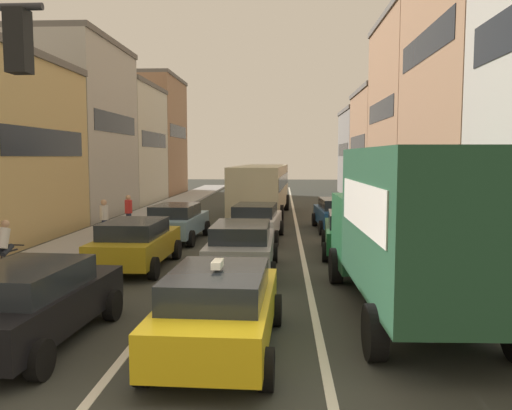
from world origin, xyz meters
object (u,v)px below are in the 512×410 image
removalist_box_truck (412,226)px  hatchback_centre_lane_third (256,221)px  bus_mid_queue_primary (262,186)px  wagon_left_lane_second (136,243)px  pedestrian_near_kerb (129,210)px  wagon_right_lane_far (338,213)px  sedan_left_lane_front (31,302)px  sedan_right_lane_behind_truck (352,232)px  cyclist_on_sidewalk (5,252)px  taxi_centre_lane_front (219,308)px  sedan_centre_lane_second (242,246)px  pedestrian_far_sidewalk (104,217)px  sedan_left_lane_third (177,221)px

removalist_box_truck → hatchback_centre_lane_third: bearing=19.6°
hatchback_centre_lane_third → bus_mid_queue_primary: (-0.10, 8.25, 0.96)m
wagon_left_lane_second → pedestrian_near_kerb: bearing=19.2°
removalist_box_truck → wagon_right_lane_far: bearing=-0.6°
sedan_left_lane_front → removalist_box_truck: bearing=-71.9°
sedan_right_lane_behind_truck → pedestrian_near_kerb: size_ratio=2.66×
sedan_right_lane_behind_truck → cyclist_on_sidewalk: (-9.87, -4.67, 0.05)m
sedan_left_lane_front → sedan_right_lane_behind_truck: bearing=-34.3°
taxi_centre_lane_front → sedan_centre_lane_second: size_ratio=1.01×
wagon_left_lane_second → wagon_right_lane_far: (7.03, 8.51, 0.00)m
cyclist_on_sidewalk → pedestrian_far_sidewalk: 7.42m
pedestrian_near_kerb → wagon_right_lane_far: bearing=-39.9°
removalist_box_truck → sedan_centre_lane_second: removalist_box_truck is taller
removalist_box_truck → sedan_right_lane_behind_truck: size_ratio=1.76×
taxi_centre_lane_front → pedestrian_near_kerb: same height
sedan_centre_lane_second → wagon_right_lane_far: size_ratio=0.98×
wagon_left_lane_second → sedan_right_lane_behind_truck: same height
removalist_box_truck → taxi_centre_lane_front: (-3.80, -2.13, -1.18)m
removalist_box_truck → sedan_left_lane_third: size_ratio=1.77×
sedan_left_lane_third → wagon_right_lane_far: same height
wagon_right_lane_far → sedan_left_lane_third: bearing=112.8°
wagon_left_lane_second → sedan_right_lane_behind_truck: bearing=-68.1°
removalist_box_truck → sedan_left_lane_front: bearing=103.9°
removalist_box_truck → cyclist_on_sidewalk: bearing=75.1°
bus_mid_queue_primary → taxi_centre_lane_front: bearing=-176.8°
taxi_centre_lane_front → hatchback_centre_lane_third: bearing=1.9°
taxi_centre_lane_front → sedan_left_lane_front: 3.45m
removalist_box_truck → wagon_right_lane_far: 13.08m
cyclist_on_sidewalk → pedestrian_near_kerb: bearing=4.4°
wagon_left_lane_second → sedan_right_lane_behind_truck: 7.38m
sedan_right_lane_behind_truck → removalist_box_truck: bearing=-173.9°
sedan_centre_lane_second → hatchback_centre_lane_third: (0.10, 5.94, 0.00)m
sedan_left_lane_third → cyclist_on_sidewalk: 7.92m
cyclist_on_sidewalk → pedestrian_near_kerb: size_ratio=1.04×
hatchback_centre_lane_third → wagon_right_lane_far: bearing=-46.3°
wagon_right_lane_far → pedestrian_near_kerb: pedestrian_near_kerb is taller
taxi_centre_lane_front → cyclist_on_sidewalk: cyclist_on_sidewalk is taller
wagon_left_lane_second → cyclist_on_sidewalk: size_ratio=2.51×
wagon_left_lane_second → sedan_left_lane_third: bearing=-0.9°
removalist_box_truck → pedestrian_near_kerb: size_ratio=4.67×
pedestrian_far_sidewalk → removalist_box_truck: bearing=132.6°
taxi_centre_lane_front → bus_mid_queue_primary: (-0.09, 20.36, 0.96)m
removalist_box_truck → sedan_left_lane_front: size_ratio=1.77×
wagon_right_lane_far → pedestrian_near_kerb: size_ratio=2.64×
sedan_right_lane_behind_truck → wagon_right_lane_far: bearing=2.4°
cyclist_on_sidewalk → sedan_left_lane_third: bearing=-16.9°
taxi_centre_lane_front → cyclist_on_sidewalk: bearing=56.0°
sedan_centre_lane_second → pedestrian_near_kerb: size_ratio=2.60×
wagon_left_lane_second → pedestrian_far_sidewalk: bearing=29.0°
taxi_centre_lane_front → pedestrian_near_kerb: size_ratio=2.63×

